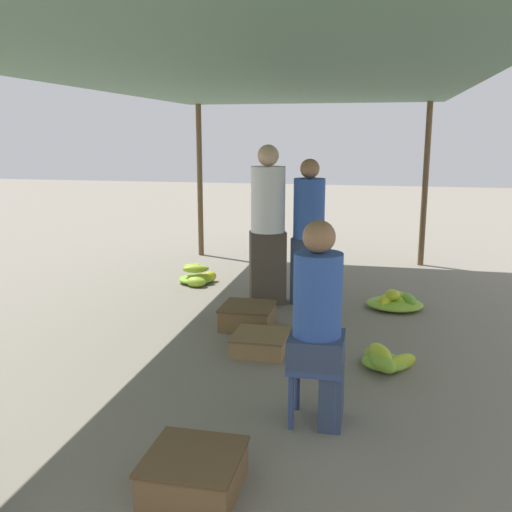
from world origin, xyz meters
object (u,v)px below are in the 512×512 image
(vendor_seated, at_px, (320,321))
(banana_pile_right_1, at_px, (396,302))
(banana_pile_left_0, at_px, (197,276))
(shopper_walking_mid, at_px, (268,223))
(crate_far, at_px, (260,343))
(crate_mid, at_px, (248,316))
(crate_near, at_px, (194,472))
(banana_pile_right_0, at_px, (384,360))
(stool, at_px, (316,374))
(shopper_walking_far, at_px, (309,230))

(vendor_seated, xyz_separation_m, banana_pile_right_1, (0.54, 2.60, -0.60))
(banana_pile_left_0, relative_size, shopper_walking_mid, 0.28)
(crate_far, bearing_deg, banana_pile_right_1, 53.14)
(banana_pile_right_1, bearing_deg, crate_mid, -146.87)
(banana_pile_right_1, xyz_separation_m, crate_mid, (-1.39, -0.91, 0.04))
(crate_near, height_order, shopper_walking_mid, shopper_walking_mid)
(banana_pile_right_0, xyz_separation_m, crate_mid, (-1.27, 0.76, 0.03))
(stool, xyz_separation_m, banana_pile_left_0, (-1.80, 3.12, -0.23))
(shopper_walking_far, bearing_deg, crate_mid, -117.05)
(crate_mid, bearing_deg, banana_pile_right_0, -30.80)
(banana_pile_right_0, xyz_separation_m, banana_pile_right_1, (0.12, 1.67, -0.00))
(stool, distance_m, crate_near, 1.03)
(banana_pile_left_0, xyz_separation_m, shopper_walking_far, (1.43, -0.53, 0.71))
(stool, height_order, shopper_walking_far, shopper_walking_far)
(stool, height_order, banana_pile_left_0, stool)
(banana_pile_right_1, height_order, shopper_walking_mid, shopper_walking_mid)
(banana_pile_right_0, bearing_deg, banana_pile_right_1, 85.83)
(vendor_seated, xyz_separation_m, crate_near, (-0.54, -0.86, -0.57))
(banana_pile_right_1, bearing_deg, shopper_walking_far, -179.34)
(banana_pile_left_0, height_order, crate_far, banana_pile_left_0)
(crate_far, height_order, shopper_walking_far, shopper_walking_far)
(crate_far, bearing_deg, vendor_seated, -60.84)
(stool, xyz_separation_m, crate_near, (-0.52, -0.86, -0.22))
(banana_pile_right_1, bearing_deg, shopper_walking_mid, -175.27)
(vendor_seated, bearing_deg, shopper_walking_mid, 108.18)
(banana_pile_right_0, bearing_deg, shopper_walking_far, 116.14)
(vendor_seated, height_order, crate_mid, vendor_seated)
(crate_near, bearing_deg, shopper_walking_mid, 94.68)
(stool, relative_size, shopper_walking_mid, 0.23)
(vendor_seated, distance_m, banana_pile_right_0, 1.19)
(stool, height_order, crate_near, stool)
(banana_pile_left_0, bearing_deg, shopper_walking_far, -20.35)
(shopper_walking_mid, bearing_deg, stool, -72.21)
(vendor_seated, bearing_deg, shopper_walking_far, 98.69)
(banana_pile_left_0, height_order, shopper_walking_far, shopper_walking_far)
(crate_mid, bearing_deg, shopper_walking_mid, 87.31)
(vendor_seated, height_order, banana_pile_right_1, vendor_seated)
(vendor_seated, bearing_deg, banana_pile_left_0, 120.30)
(stool, distance_m, banana_pile_right_1, 2.67)
(banana_pile_right_0, distance_m, shopper_walking_mid, 2.14)
(crate_near, height_order, crate_far, crate_near)
(crate_far, bearing_deg, crate_near, -88.24)
(shopper_walking_mid, bearing_deg, crate_far, -81.33)
(stool, relative_size, vendor_seated, 0.31)
(stool, xyz_separation_m, banana_pile_right_1, (0.56, 2.60, -0.25))
(banana_pile_left_0, height_order, banana_pile_right_1, banana_pile_left_0)
(vendor_seated, bearing_deg, banana_pile_right_0, 65.97)
(vendor_seated, relative_size, banana_pile_right_1, 2.20)
(vendor_seated, xyz_separation_m, crate_far, (-0.60, 1.08, -0.59))
(crate_far, height_order, shopper_walking_mid, shopper_walking_mid)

